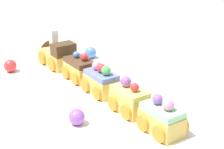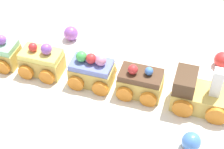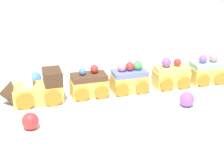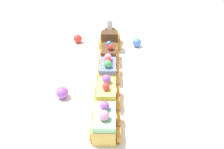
{
  "view_description": "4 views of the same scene",
  "coord_description": "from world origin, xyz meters",
  "px_view_note": "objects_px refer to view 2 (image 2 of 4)",
  "views": [
    {
      "loc": [
        -0.64,
        0.39,
        0.36
      ],
      "look_at": [
        -0.04,
        -0.02,
        0.06
      ],
      "focal_mm": 60.0,
      "sensor_mm": 36.0,
      "label": 1
    },
    {
      "loc": [
        0.16,
        -0.47,
        0.51
      ],
      "look_at": [
        0.01,
        0.0,
        0.04
      ],
      "focal_mm": 60.0,
      "sensor_mm": 36.0,
      "label": 2
    },
    {
      "loc": [
        0.23,
        0.73,
        0.34
      ],
      "look_at": [
        0.02,
        0.0,
        0.06
      ],
      "focal_mm": 60.0,
      "sensor_mm": 36.0,
      "label": 3
    },
    {
      "loc": [
        -0.53,
        -0.02,
        0.36
      ],
      "look_at": [
        -0.02,
        -0.01,
        0.02
      ],
      "focal_mm": 35.0,
      "sensor_mm": 36.0,
      "label": 4
    }
  ],
  "objects_px": {
    "gumball_purple": "(71,33)",
    "cake_car_lemon": "(42,62)",
    "gumball_red": "(222,60)",
    "cake_train_locomotive": "(207,96)",
    "cake_car_blueberry": "(91,72)",
    "gumball_blue": "(191,142)",
    "cake_car_chocolate": "(140,83)"
  },
  "relations": [
    {
      "from": "cake_car_blueberry",
      "to": "gumball_red",
      "type": "height_order",
      "value": "cake_car_blueberry"
    },
    {
      "from": "gumball_blue",
      "to": "gumball_red",
      "type": "height_order",
      "value": "same"
    },
    {
      "from": "cake_car_lemon",
      "to": "gumball_purple",
      "type": "xyz_separation_m",
      "value": [
        0.01,
        0.11,
        -0.01
      ]
    },
    {
      "from": "cake_car_chocolate",
      "to": "gumball_blue",
      "type": "relative_size",
      "value": 2.52
    },
    {
      "from": "cake_car_blueberry",
      "to": "gumball_blue",
      "type": "height_order",
      "value": "cake_car_blueberry"
    },
    {
      "from": "cake_car_chocolate",
      "to": "cake_car_blueberry",
      "type": "distance_m",
      "value": 0.09
    },
    {
      "from": "cake_car_blueberry",
      "to": "cake_car_chocolate",
      "type": "bearing_deg",
      "value": -0.19
    },
    {
      "from": "cake_car_lemon",
      "to": "gumball_red",
      "type": "distance_m",
      "value": 0.35
    },
    {
      "from": "gumball_purple",
      "to": "cake_car_lemon",
      "type": "bearing_deg",
      "value": -97.53
    },
    {
      "from": "gumball_purple",
      "to": "cake_car_chocolate",
      "type": "bearing_deg",
      "value": -31.85
    },
    {
      "from": "gumball_red",
      "to": "gumball_purple",
      "type": "bearing_deg",
      "value": -178.49
    },
    {
      "from": "cake_car_chocolate",
      "to": "gumball_blue",
      "type": "height_order",
      "value": "cake_car_chocolate"
    },
    {
      "from": "cake_train_locomotive",
      "to": "cake_car_chocolate",
      "type": "relative_size",
      "value": 1.65
    },
    {
      "from": "cake_car_blueberry",
      "to": "gumball_purple",
      "type": "xyz_separation_m",
      "value": [
        -0.09,
        0.11,
        -0.01
      ]
    },
    {
      "from": "cake_train_locomotive",
      "to": "cake_car_blueberry",
      "type": "distance_m",
      "value": 0.21
    },
    {
      "from": "cake_car_lemon",
      "to": "gumball_blue",
      "type": "bearing_deg",
      "value": -17.48
    },
    {
      "from": "cake_car_chocolate",
      "to": "gumball_purple",
      "type": "height_order",
      "value": "cake_car_chocolate"
    },
    {
      "from": "gumball_purple",
      "to": "gumball_red",
      "type": "height_order",
      "value": "same"
    },
    {
      "from": "gumball_red",
      "to": "cake_car_lemon",
      "type": "bearing_deg",
      "value": -159.97
    },
    {
      "from": "cake_train_locomotive",
      "to": "gumball_red",
      "type": "distance_m",
      "value": 0.12
    },
    {
      "from": "cake_car_blueberry",
      "to": "gumball_purple",
      "type": "bearing_deg",
      "value": 127.58
    },
    {
      "from": "cake_train_locomotive",
      "to": "cake_car_chocolate",
      "type": "bearing_deg",
      "value": -179.98
    },
    {
      "from": "gumball_purple",
      "to": "gumball_blue",
      "type": "relative_size",
      "value": 0.98
    },
    {
      "from": "cake_car_blueberry",
      "to": "cake_car_lemon",
      "type": "xyz_separation_m",
      "value": [
        -0.1,
        -0.0,
        -0.0
      ]
    },
    {
      "from": "gumball_blue",
      "to": "cake_car_lemon",
      "type": "bearing_deg",
      "value": 162.72
    },
    {
      "from": "cake_car_chocolate",
      "to": "cake_car_lemon",
      "type": "distance_m",
      "value": 0.19
    },
    {
      "from": "cake_car_blueberry",
      "to": "gumball_purple",
      "type": "relative_size",
      "value": 2.56
    },
    {
      "from": "cake_car_blueberry",
      "to": "cake_car_lemon",
      "type": "height_order",
      "value": "same"
    },
    {
      "from": "cake_car_lemon",
      "to": "gumball_blue",
      "type": "distance_m",
      "value": 0.31
    },
    {
      "from": "cake_car_blueberry",
      "to": "gumball_blue",
      "type": "xyz_separation_m",
      "value": [
        0.2,
        -0.09,
        -0.01
      ]
    },
    {
      "from": "cake_train_locomotive",
      "to": "gumball_blue",
      "type": "relative_size",
      "value": 4.14
    },
    {
      "from": "cake_car_blueberry",
      "to": "cake_car_lemon",
      "type": "bearing_deg",
      "value": -179.78
    }
  ]
}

